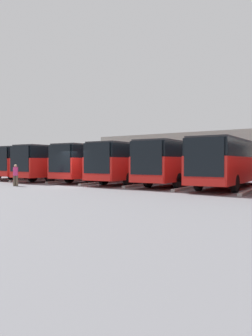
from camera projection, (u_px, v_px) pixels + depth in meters
The scene contains 16 objects.
ground_plane at pixel (69, 186), 23.04m from camera, with size 600.00×600.00×0.00m, color slate.
bus_1 at pixel (232, 161), 22.19m from camera, with size 3.21×12.32×3.13m.
curb_divider_1 at pixel (195, 187), 21.87m from camera, with size 0.24×7.40×0.15m, color #9E9E99.
bus_2 at pixel (184, 161), 24.84m from camera, with size 3.21×12.32×3.13m.
curb_divider_2 at pixel (150, 184), 24.52m from camera, with size 0.24×7.40×0.15m, color #9E9E99.
bus_3 at pixel (141, 162), 27.02m from camera, with size 3.21×12.32×3.13m.
curb_divider_3 at pixel (109, 182), 26.70m from camera, with size 0.24×7.40×0.15m, color #9E9E99.
bus_4 at pixel (106, 162), 29.46m from camera, with size 3.21×12.32×3.13m.
curb_divider_4 at pixel (77, 180), 29.13m from camera, with size 0.24×7.40×0.15m, color #9E9E99.
bus_5 at pixel (70, 162), 31.16m from camera, with size 3.21×12.32×3.13m.
curb_divider_5 at pixel (42, 179), 30.83m from camera, with size 0.24×7.40×0.15m, color #9E9E99.
bus_6 at pixel (49, 162), 33.98m from camera, with size 3.21×12.32×3.13m.
curb_divider_6 at pixel (23, 178), 33.66m from camera, with size 0.24×7.40×0.15m, color #9E9E99.
bus_7 at pixel (20, 162), 35.64m from camera, with size 3.21×12.32×3.13m.
pedestrian at pixel (16, 174), 23.29m from camera, with size 0.47×0.47×1.55m.
station_building at pixel (208, 154), 44.34m from camera, with size 29.43×12.88×5.43m.
Camera 1 is at (-16.58, 16.45, 1.72)m, focal length 35.00 mm.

